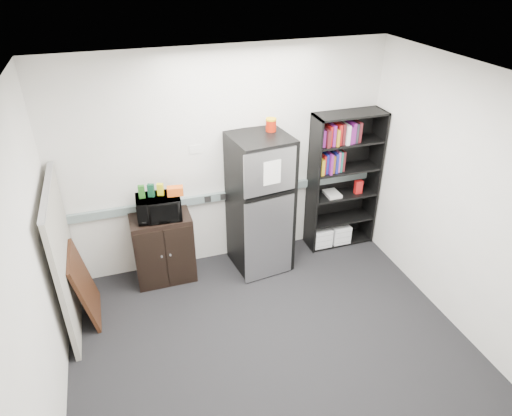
# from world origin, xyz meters

# --- Properties ---
(floor) EXTENTS (4.00, 4.00, 0.00)m
(floor) POSITION_xyz_m (0.00, 0.00, 0.00)
(floor) COLOR black
(floor) RESTS_ON ground
(wall_back) EXTENTS (4.00, 0.02, 2.70)m
(wall_back) POSITION_xyz_m (0.00, 1.75, 1.35)
(wall_back) COLOR white
(wall_back) RESTS_ON floor
(wall_right) EXTENTS (0.02, 3.50, 2.70)m
(wall_right) POSITION_xyz_m (2.00, 0.00, 1.35)
(wall_right) COLOR white
(wall_right) RESTS_ON floor
(wall_left) EXTENTS (0.02, 3.50, 2.70)m
(wall_left) POSITION_xyz_m (-2.00, 0.00, 1.35)
(wall_left) COLOR white
(wall_left) RESTS_ON floor
(ceiling) EXTENTS (4.00, 3.50, 0.02)m
(ceiling) POSITION_xyz_m (0.00, 0.00, 2.70)
(ceiling) COLOR white
(ceiling) RESTS_ON wall_back
(electrical_raceway) EXTENTS (3.92, 0.05, 0.10)m
(electrical_raceway) POSITION_xyz_m (0.00, 1.72, 0.90)
(electrical_raceway) COLOR gray
(electrical_raceway) RESTS_ON wall_back
(wall_note) EXTENTS (0.14, 0.00, 0.10)m
(wall_note) POSITION_xyz_m (-0.35, 1.74, 1.55)
(wall_note) COLOR white
(wall_note) RESTS_ON wall_back
(bookshelf) EXTENTS (0.90, 0.34, 1.85)m
(bookshelf) POSITION_xyz_m (1.51, 1.57, 0.97)
(bookshelf) COLOR black
(bookshelf) RESTS_ON floor
(cubicle_partition) EXTENTS (0.06, 1.30, 1.62)m
(cubicle_partition) POSITION_xyz_m (-1.90, 1.08, 0.81)
(cubicle_partition) COLOR gray
(cubicle_partition) RESTS_ON floor
(cabinet) EXTENTS (0.70, 0.47, 0.87)m
(cabinet) POSITION_xyz_m (-0.86, 1.50, 0.44)
(cabinet) COLOR black
(cabinet) RESTS_ON floor
(microwave) EXTENTS (0.51, 0.36, 0.27)m
(microwave) POSITION_xyz_m (-0.86, 1.48, 1.01)
(microwave) COLOR black
(microwave) RESTS_ON cabinet
(snack_box_a) EXTENTS (0.07, 0.06, 0.15)m
(snack_box_a) POSITION_xyz_m (-1.02, 1.52, 1.22)
(snack_box_a) COLOR #1E5518
(snack_box_a) RESTS_ON microwave
(snack_box_b) EXTENTS (0.08, 0.07, 0.15)m
(snack_box_b) POSITION_xyz_m (-0.92, 1.52, 1.22)
(snack_box_b) COLOR #0D3B24
(snack_box_b) RESTS_ON microwave
(snack_box_c) EXTENTS (0.08, 0.07, 0.14)m
(snack_box_c) POSITION_xyz_m (-0.82, 1.52, 1.21)
(snack_box_c) COLOR #D3C713
(snack_box_c) RESTS_ON microwave
(snack_bag) EXTENTS (0.19, 0.12, 0.10)m
(snack_bag) POSITION_xyz_m (-0.66, 1.47, 1.19)
(snack_bag) COLOR #DF5616
(snack_bag) RESTS_ON microwave
(refrigerator) EXTENTS (0.73, 0.76, 1.74)m
(refrigerator) POSITION_xyz_m (0.34, 1.42, 0.87)
(refrigerator) COLOR black
(refrigerator) RESTS_ON floor
(coffee_can) EXTENTS (0.12, 0.12, 0.17)m
(coffee_can) POSITION_xyz_m (0.51, 1.55, 1.83)
(coffee_can) COLOR #AB1B07
(coffee_can) RESTS_ON refrigerator
(framed_poster) EXTENTS (0.20, 0.66, 0.84)m
(framed_poster) POSITION_xyz_m (-1.77, 1.08, 0.42)
(framed_poster) COLOR black
(framed_poster) RESTS_ON floor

